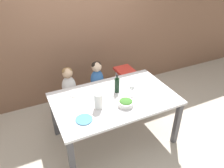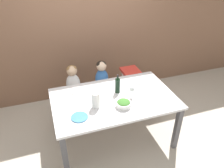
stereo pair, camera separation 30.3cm
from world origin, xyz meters
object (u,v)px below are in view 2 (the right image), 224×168
at_px(person_child_center, 102,74).
at_px(paper_towel_roll, 96,100).
at_px(wine_bottle, 118,85).
at_px(person_child_left, 73,79).
at_px(wine_glass_near, 132,89).
at_px(dinner_plate_front_left, 80,117).
at_px(chair_far_center, 102,91).
at_px(dinner_plate_back_right, 141,81).
at_px(salad_bowl_large, 124,104).
at_px(dinner_plate_back_left, 77,91).
at_px(chair_far_left, 75,96).
at_px(chair_right_highchair, 131,78).

height_order(person_child_center, paper_towel_roll, paper_towel_roll).
relative_size(wine_bottle, paper_towel_roll, 1.31).
distance_m(person_child_center, wine_bottle, 0.70).
distance_m(person_child_left, wine_glass_near, 1.12).
distance_m(wine_bottle, dinner_plate_front_left, 0.75).
distance_m(chair_far_center, dinner_plate_back_right, 0.83).
bearing_deg(chair_far_center, salad_bowl_large, -89.97).
distance_m(dinner_plate_front_left, dinner_plate_back_right, 1.22).
relative_size(person_child_left, paper_towel_roll, 2.30).
bearing_deg(paper_towel_roll, dinner_plate_back_left, 110.55).
bearing_deg(chair_far_left, person_child_center, 0.15).
distance_m(chair_far_left, wine_glass_near, 1.22).
height_order(chair_far_left, chair_right_highchair, chair_right_highchair).
distance_m(person_child_center, paper_towel_roll, 0.99).
distance_m(paper_towel_roll, dinner_plate_front_left, 0.31).
xyz_separation_m(dinner_plate_front_left, dinner_plate_back_left, (0.08, 0.59, 0.00)).
xyz_separation_m(chair_far_center, dinner_plate_back_left, (-0.52, -0.47, 0.40)).
bearing_deg(wine_glass_near, chair_far_left, 128.63).
distance_m(dinner_plate_back_left, dinner_plate_back_right, 1.02).
bearing_deg(salad_bowl_large, paper_towel_roll, 162.54).
height_order(dinner_plate_front_left, dinner_plate_back_left, same).
bearing_deg(paper_towel_roll, chair_right_highchair, 45.62).
height_order(wine_glass_near, dinner_plate_back_right, wine_glass_near).
xyz_separation_m(chair_right_highchair, dinner_plate_back_left, (-1.07, -0.47, 0.23)).
relative_size(chair_far_center, dinner_plate_back_right, 2.11).
bearing_deg(salad_bowl_large, dinner_plate_back_left, 132.68).
bearing_deg(chair_right_highchair, wine_glass_near, -112.84).
height_order(salad_bowl_large, dinner_plate_back_right, salad_bowl_large).
bearing_deg(dinner_plate_back_left, paper_towel_roll, -69.45).
height_order(person_child_left, dinner_plate_back_right, person_child_left).
relative_size(wine_bottle, wine_glass_near, 1.63).
relative_size(paper_towel_roll, dinner_plate_front_left, 1.04).
bearing_deg(paper_towel_roll, wine_bottle, 31.50).
xyz_separation_m(chair_far_left, salad_bowl_large, (0.50, -1.03, 0.44)).
height_order(chair_far_center, dinner_plate_back_right, dinner_plate_back_right).
relative_size(person_child_center, wine_glass_near, 2.86).
height_order(paper_towel_roll, dinner_plate_back_right, paper_towel_roll).
bearing_deg(wine_glass_near, wine_bottle, 128.69).
bearing_deg(dinner_plate_back_left, dinner_plate_back_right, -3.39).
height_order(person_child_center, dinner_plate_back_left, person_child_center).
bearing_deg(wine_glass_near, dinner_plate_back_left, 150.64).
xyz_separation_m(wine_glass_near, salad_bowl_large, (-0.19, -0.16, -0.08)).
distance_m(person_child_left, paper_towel_roll, 0.95).
distance_m(person_child_left, dinner_plate_back_right, 1.13).
bearing_deg(chair_far_center, person_child_left, 179.85).
height_order(wine_bottle, dinner_plate_front_left, wine_bottle).
height_order(chair_right_highchair, person_child_left, person_child_left).
bearing_deg(chair_right_highchair, chair_far_left, -180.00).
bearing_deg(wine_glass_near, chair_right_highchair, 67.16).
xyz_separation_m(chair_far_center, dinner_plate_front_left, (-0.60, -1.06, 0.40)).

